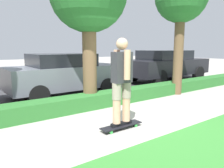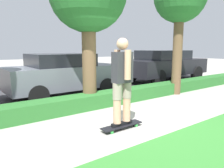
{
  "view_description": "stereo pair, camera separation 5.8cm",
  "coord_description": "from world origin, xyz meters",
  "views": [
    {
      "loc": [
        -3.37,
        -3.69,
        1.72
      ],
      "look_at": [
        -0.23,
        0.6,
        0.83
      ],
      "focal_mm": 35.0,
      "sensor_mm": 36.0,
      "label": 1
    },
    {
      "loc": [
        -3.42,
        -3.66,
        1.72
      ],
      "look_at": [
        -0.23,
        0.6,
        0.83
      ],
      "focal_mm": 35.0,
      "sensor_mm": 36.0,
      "label": 2
    }
  ],
  "objects": [
    {
      "name": "skateboard",
      "position": [
        -0.58,
        -0.22,
        0.07
      ],
      "size": [
        0.98,
        0.24,
        0.09
      ],
      "color": "black",
      "rests_on": "ground_plane"
    },
    {
      "name": "hedge_row",
      "position": [
        0.0,
        1.6,
        0.2
      ],
      "size": [
        18.03,
        0.6,
        0.4
      ],
      "color": "#2D702D",
      "rests_on": "ground_plane"
    },
    {
      "name": "parked_car_rear",
      "position": [
        5.48,
        3.72,
        0.85
      ],
      "size": [
        4.82,
        2.1,
        1.58
      ],
      "rotation": [
        0.0,
        0.0,
        0.03
      ],
      "color": "black",
      "rests_on": "ground_plane"
    },
    {
      "name": "parked_car_middle",
      "position": [
        -0.16,
        3.6,
        0.79
      ],
      "size": [
        4.01,
        1.94,
        1.51
      ],
      "rotation": [
        0.0,
        0.0,
        0.01
      ],
      "color": "slate",
      "rests_on": "ground_plane"
    },
    {
      "name": "ground_plane",
      "position": [
        0.0,
        0.0,
        0.0
      ],
      "size": [
        60.0,
        60.0,
        0.0
      ],
      "primitive_type": "plane",
      "color": "#ADA89E"
    },
    {
      "name": "skater_person",
      "position": [
        -0.58,
        -0.22,
        1.06
      ],
      "size": [
        0.52,
        0.47,
        1.82
      ],
      "color": "black",
      "rests_on": "skateboard"
    },
    {
      "name": "street_asphalt",
      "position": [
        0.0,
        4.2,
        0.0
      ],
      "size": [
        18.03,
        5.0,
        0.01
      ],
      "color": "#38383A",
      "rests_on": "ground_plane"
    }
  ]
}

